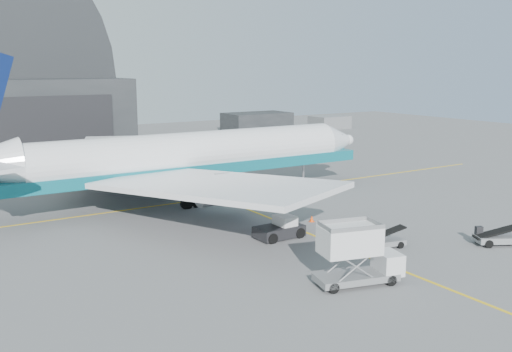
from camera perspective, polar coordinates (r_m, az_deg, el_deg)
ground at (r=45.18m, az=8.48°, el=-6.97°), size 200.00×200.00×0.00m
taxi_lines at (r=54.98m, az=-0.17°, el=-3.61°), size 80.00×42.12×0.02m
distant_bldg_a at (r=124.46m, az=0.10°, el=4.52°), size 14.00×8.00×4.00m
distant_bldg_b at (r=131.20m, az=7.35°, el=4.75°), size 8.00×6.00×2.80m
airliner at (r=58.66m, az=-7.84°, el=1.82°), size 47.21×45.78×16.57m
catering_truck at (r=37.15m, az=9.97°, el=-7.79°), size 5.99×3.38×3.89m
pushback_tug at (r=46.81m, az=2.43°, el=-5.34°), size 4.00×2.41×1.82m
belt_loader_a at (r=45.18m, az=12.24°, el=-6.45°), size 4.27×2.15×1.59m
belt_loader_b at (r=49.05m, az=23.63°, el=-5.63°), size 4.95×3.65×1.92m
traffic_cone at (r=51.74m, az=5.59°, el=-4.28°), size 0.41×0.41×0.59m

